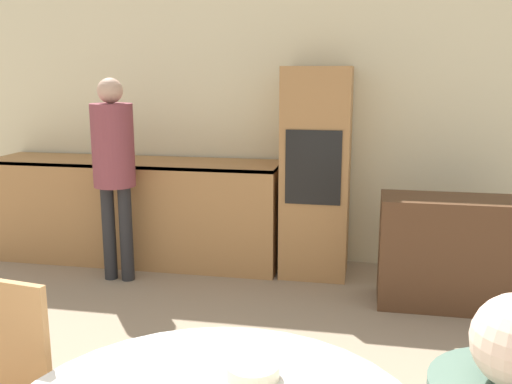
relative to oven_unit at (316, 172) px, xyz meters
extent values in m
cube|color=beige|center=(-0.24, 0.34, 0.42)|extent=(7.16, 0.05, 2.60)
cube|color=#AD7A47|center=(-1.65, -0.01, -0.41)|extent=(2.65, 0.60, 0.94)
cube|color=black|center=(-1.65, -0.01, 0.04)|extent=(2.65, 0.60, 0.03)
cube|color=#AD7A47|center=(0.00, 0.00, 0.00)|extent=(0.56, 0.58, 1.76)
cube|color=black|center=(0.00, -0.29, 0.09)|extent=(0.45, 0.01, 0.60)
cube|color=#51331E|center=(1.09, -0.56, -0.47)|extent=(1.10, 0.45, 0.82)
cube|color=#AD7A47|center=(-0.86, -3.07, -0.15)|extent=(0.38, 0.08, 0.53)
cylinder|color=#262628|center=(-1.67, -0.52, -0.48)|extent=(0.11, 0.11, 0.80)
cylinder|color=#262628|center=(-1.52, -0.52, -0.48)|extent=(0.11, 0.11, 0.80)
cylinder|color=brown|center=(-1.60, -0.52, 0.26)|extent=(0.34, 0.34, 0.67)
sphere|color=tan|center=(-1.60, -0.52, 0.69)|extent=(0.20, 0.20, 0.20)
cylinder|color=beige|center=(0.08, -3.10, -0.12)|extent=(0.18, 0.18, 0.05)
camera|label=1|loc=(0.41, -4.77, 0.84)|focal=40.00mm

